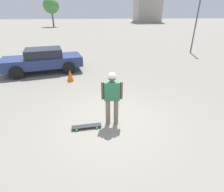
{
  "coord_description": "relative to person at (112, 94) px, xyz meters",
  "views": [
    {
      "loc": [
        -4.6,
        0.73,
        3.16
      ],
      "look_at": [
        0.0,
        0.0,
        0.94
      ],
      "focal_mm": 28.0,
      "sensor_mm": 36.0,
      "label": 1
    }
  ],
  "objects": [
    {
      "name": "car_parked_near",
      "position": [
        5.9,
        3.09,
        -0.27
      ],
      "size": [
        2.56,
        4.59,
        1.35
      ],
      "rotation": [
        0.0,
        0.0,
        1.75
      ],
      "color": "navy",
      "rests_on": "ground_plane"
    },
    {
      "name": "person",
      "position": [
        0.0,
        0.0,
        0.0
      ],
      "size": [
        0.25,
        0.63,
        1.67
      ],
      "rotation": [
        0.0,
        0.0,
        -1.68
      ],
      "color": "#7A6B56",
      "rests_on": "ground_plane"
    },
    {
      "name": "lamp_post",
      "position": [
        9.6,
        -8.5,
        1.81
      ],
      "size": [
        0.28,
        0.28,
        4.67
      ],
      "color": "#59595E",
      "rests_on": "ground_plane"
    },
    {
      "name": "ground_plane",
      "position": [
        0.0,
        0.0,
        -1.0
      ],
      "size": [
        220.0,
        220.0,
        0.0
      ],
      "primitive_type": "plane",
      "color": "gray"
    },
    {
      "name": "skateboard",
      "position": [
        -0.17,
        0.8,
        -0.93
      ],
      "size": [
        0.27,
        0.89,
        0.09
      ],
      "rotation": [
        0.0,
        0.0,
        1.61
      ],
      "color": "#232328",
      "rests_on": "ground_plane"
    },
    {
      "name": "tree_distant",
      "position": [
        44.63,
        7.84,
        3.82
      ],
      "size": [
        3.75,
        3.75,
        6.72
      ],
      "color": "brown",
      "rests_on": "ground_plane"
    },
    {
      "name": "traffic_cone",
      "position": [
        4.06,
        1.5,
        -0.7
      ],
      "size": [
        0.35,
        0.35,
        0.59
      ],
      "color": "orange",
      "rests_on": "ground_plane"
    }
  ]
}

